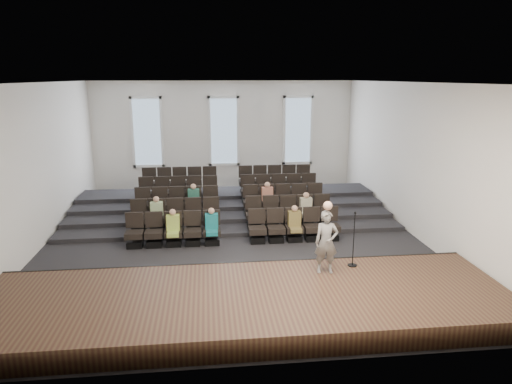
% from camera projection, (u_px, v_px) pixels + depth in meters
% --- Properties ---
extents(ground, '(14.00, 14.00, 0.00)m').
position_uv_depth(ground, '(234.00, 237.00, 15.16)').
color(ground, black).
rests_on(ground, ground).
extents(ceiling, '(12.00, 14.00, 0.02)m').
position_uv_depth(ceiling, '(232.00, 82.00, 13.93)').
color(ceiling, white).
rests_on(ceiling, ground).
extents(wall_back, '(12.00, 0.04, 5.00)m').
position_uv_depth(wall_back, '(224.00, 135.00, 21.31)').
color(wall_back, silver).
rests_on(wall_back, ground).
extents(wall_front, '(12.00, 0.04, 5.00)m').
position_uv_depth(wall_front, '(257.00, 238.00, 7.78)').
color(wall_front, silver).
rests_on(wall_front, ground).
extents(wall_left, '(0.04, 14.00, 5.00)m').
position_uv_depth(wall_left, '(36.00, 167.00, 13.91)').
color(wall_left, silver).
rests_on(wall_left, ground).
extents(wall_right, '(0.04, 14.00, 5.00)m').
position_uv_depth(wall_right, '(413.00, 159.00, 15.18)').
color(wall_right, silver).
rests_on(wall_right, ground).
extents(stage, '(11.80, 3.60, 0.50)m').
position_uv_depth(stage, '(248.00, 304.00, 10.18)').
color(stage, '#44311D').
rests_on(stage, ground).
extents(stage_lip, '(11.80, 0.06, 0.52)m').
position_uv_depth(stage_lip, '(242.00, 271.00, 11.89)').
color(stage_lip, black).
rests_on(stage_lip, ground).
extents(risers, '(11.80, 4.80, 0.60)m').
position_uv_depth(risers, '(229.00, 205.00, 18.16)').
color(risers, black).
rests_on(risers, ground).
extents(seating_rows, '(6.80, 4.70, 1.67)m').
position_uv_depth(seating_rows, '(231.00, 205.00, 16.47)').
color(seating_rows, black).
rests_on(seating_rows, ground).
extents(windows, '(8.44, 0.10, 3.24)m').
position_uv_depth(windows, '(224.00, 131.00, 21.19)').
color(windows, white).
rests_on(windows, wall_back).
extents(audience, '(5.45, 2.64, 1.10)m').
position_uv_depth(audience, '(230.00, 211.00, 15.24)').
color(audience, '#A3BE4C').
rests_on(audience, seating_rows).
extents(speaker, '(0.60, 0.42, 1.56)m').
position_uv_depth(speaker, '(326.00, 242.00, 11.05)').
color(speaker, slate).
rests_on(speaker, stage).
extents(mic_stand, '(0.24, 0.24, 1.44)m').
position_uv_depth(mic_stand, '(353.00, 250.00, 11.51)').
color(mic_stand, black).
rests_on(mic_stand, stage).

